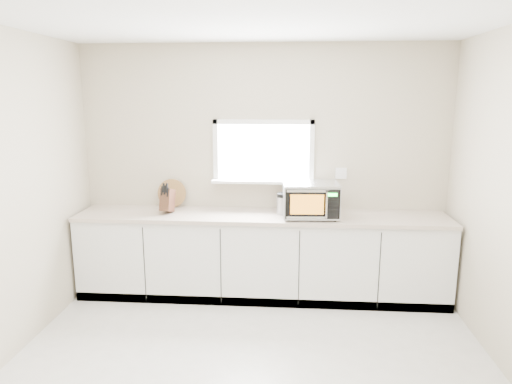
# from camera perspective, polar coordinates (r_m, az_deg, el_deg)

# --- Properties ---
(back_wall) EXTENTS (4.00, 0.17, 2.70)m
(back_wall) POSITION_cam_1_polar(r_m,az_deg,el_deg) (5.04, 0.94, 2.96)
(back_wall) COLOR #BAB094
(back_wall) RESTS_ON ground
(cabinets) EXTENTS (3.92, 0.60, 0.88)m
(cabinets) POSITION_cam_1_polar(r_m,az_deg,el_deg) (4.98, 0.69, -8.12)
(cabinets) COLOR silver
(cabinets) RESTS_ON ground
(countertop) EXTENTS (3.92, 0.64, 0.04)m
(countertop) POSITION_cam_1_polar(r_m,az_deg,el_deg) (4.84, 0.70, -3.04)
(countertop) COLOR #C3AEA1
(countertop) RESTS_ON cabinets
(microwave) EXTENTS (0.58, 0.47, 0.36)m
(microwave) POSITION_cam_1_polar(r_m,az_deg,el_deg) (4.72, 6.84, -0.90)
(microwave) COLOR black
(microwave) RESTS_ON countertop
(knife_block) EXTENTS (0.14, 0.24, 0.33)m
(knife_block) POSITION_cam_1_polar(r_m,az_deg,el_deg) (4.95, -11.03, -0.97)
(knife_block) COLOR #482519
(knife_block) RESTS_ON countertop
(cutting_board) EXTENTS (0.32, 0.08, 0.32)m
(cutting_board) POSITION_cam_1_polar(r_m,az_deg,el_deg) (5.20, -10.48, -0.14)
(cutting_board) COLOR olive
(cutting_board) RESTS_ON countertop
(coffee_grinder) EXTENTS (0.17, 0.17, 0.23)m
(coffee_grinder) POSITION_cam_1_polar(r_m,az_deg,el_deg) (4.83, 3.37, -1.45)
(coffee_grinder) COLOR #B0B2B7
(coffee_grinder) RESTS_ON countertop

